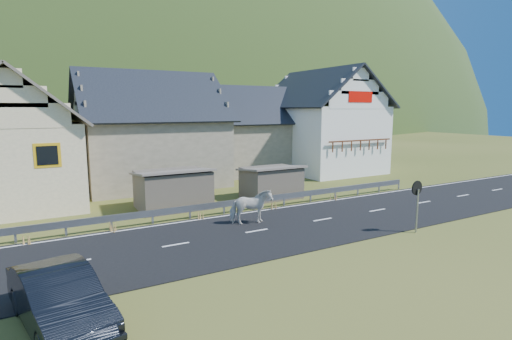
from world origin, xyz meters
TOP-DOWN VIEW (x-y plane):
  - ground at (0.00, 0.00)m, footprint 160.00×160.00m
  - road at (0.00, 0.00)m, footprint 60.00×7.00m
  - lane_markings at (0.00, 0.00)m, footprint 60.00×6.60m
  - guardrail at (-0.00, 3.68)m, footprint 28.10×0.09m
  - shed_left at (-2.00, 6.50)m, footprint 4.30×3.30m
  - shed_right at (4.50, 6.00)m, footprint 3.80×2.90m
  - house_cream at (-10.00, 12.00)m, footprint 7.80×9.80m
  - house_stone_a at (-1.00, 15.00)m, footprint 10.80×9.80m
  - house_stone_b at (9.00, 17.00)m, footprint 9.80×8.80m
  - house_white at (15.00, 14.00)m, footprint 8.80×10.80m
  - mountain at (5.00, 180.00)m, footprint 440.00×280.00m
  - horse at (0.34, 1.19)m, footprint 1.40×2.25m
  - car at (-8.75, -4.74)m, footprint 2.63×5.10m
  - traffic_mirror at (6.52, -3.77)m, footprint 0.69×0.19m

SIDE VIEW (x-z plane):
  - mountain at x=5.00m, z-range -150.00..110.00m
  - ground at x=0.00m, z-range 0.00..0.00m
  - road at x=0.00m, z-range 0.00..0.04m
  - lane_markings at x=0.00m, z-range 0.04..0.05m
  - guardrail at x=0.00m, z-range 0.19..0.94m
  - car at x=-8.75m, z-range 0.00..1.60m
  - horse at x=0.34m, z-range 0.04..1.80m
  - shed_right at x=4.50m, z-range -0.10..2.10m
  - shed_left at x=-2.00m, z-range -0.10..2.30m
  - traffic_mirror at x=6.52m, z-range 0.58..3.08m
  - house_stone_b at x=9.00m, z-range 0.19..8.29m
  - house_cream at x=-10.00m, z-range 0.21..8.51m
  - house_stone_a at x=-1.00m, z-range 0.18..9.08m
  - house_white at x=15.00m, z-range 0.21..9.91m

